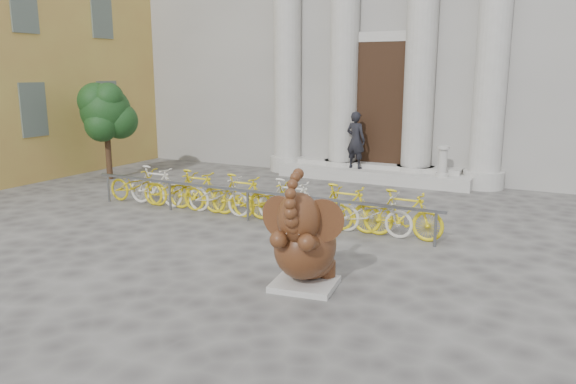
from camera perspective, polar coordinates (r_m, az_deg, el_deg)
The scene contains 7 objects.
ground at distance 9.48m, azimuth -10.09°, elevation -8.51°, with size 80.00×80.00×0.00m, color #474442.
entrance_steps at distance 17.58m, azimuth 8.65°, elevation 1.74°, with size 6.00×1.20×0.36m, color #A8A59E.
elephant_statue at distance 8.68m, azimuth 1.67°, elevation -5.37°, with size 1.29×1.49×1.93m.
bike_rack at distance 12.85m, azimuth -3.59°, elevation -0.52°, with size 8.81×0.53×1.00m.
tree at distance 18.25m, azimuth -18.00°, elevation 7.71°, with size 1.73×1.57×2.99m.
pedestrian at distance 17.52m, azimuth 6.89°, elevation 5.26°, with size 0.64×0.42×1.76m, color black.
balustrade_post at distance 16.65m, azimuth 15.42°, elevation 2.91°, with size 0.36×0.36×0.89m.
Camera 1 is at (5.44, -7.02, 3.31)m, focal length 35.00 mm.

